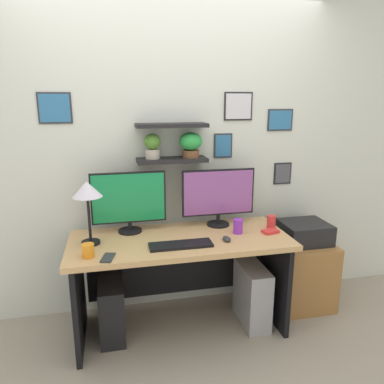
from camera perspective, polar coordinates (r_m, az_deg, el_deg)
ground_plane at (r=3.06m, az=-1.73°, el=-20.34°), size 8.00×8.00×0.00m
back_wall_assembly at (r=2.97m, az=-3.47°, el=6.80°), size 4.40×0.24×2.70m
desk at (r=2.84m, az=-2.03°, el=-10.73°), size 1.61×0.68×0.75m
monitor_left at (r=2.80m, az=-9.85°, el=-1.33°), size 0.56×0.18×0.47m
monitor_right at (r=2.91m, az=4.13°, el=-0.49°), size 0.59×0.18×0.46m
keyboard at (r=2.56m, az=-1.76°, el=-8.25°), size 0.44×0.14×0.02m
computer_mouse at (r=2.66m, az=5.44°, el=-7.29°), size 0.06×0.09×0.03m
desk_lamp at (r=2.58m, az=-16.03°, el=-0.27°), size 0.20×0.20×0.45m
cell_phone at (r=2.43m, az=-13.01°, el=-9.97°), size 0.10×0.15×0.01m
coffee_mug at (r=2.47m, az=-15.93°, el=-8.79°), size 0.08×0.08×0.09m
pen_cup at (r=2.96m, az=12.27°, el=-4.54°), size 0.07×0.07×0.10m
scissors_tray at (r=2.86m, az=12.13°, el=-6.04°), size 0.14×0.11×0.02m
water_cup at (r=2.80m, az=7.20°, el=-5.34°), size 0.07×0.07×0.11m
drawer_cabinet at (r=3.38m, az=16.68°, el=-11.92°), size 0.44×0.50×0.57m
printer at (r=3.23m, az=17.15°, el=-6.04°), size 0.38×0.34×0.17m
computer_tower_left at (r=2.93m, az=-12.40°, el=-17.36°), size 0.18×0.40×0.44m
computer_tower_right at (r=3.03m, az=9.36°, el=-15.55°), size 0.18×0.40×0.48m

